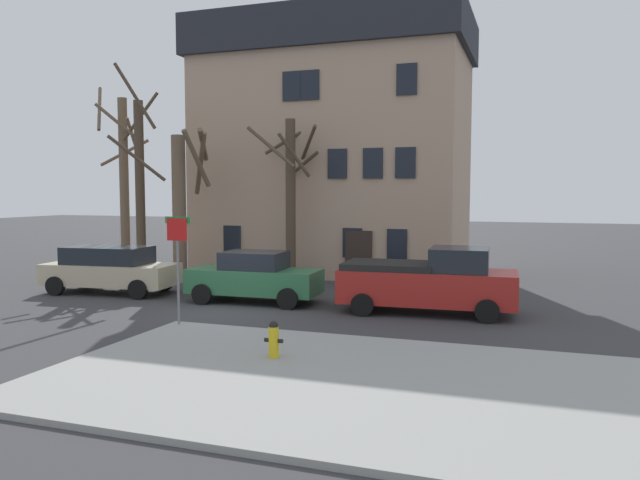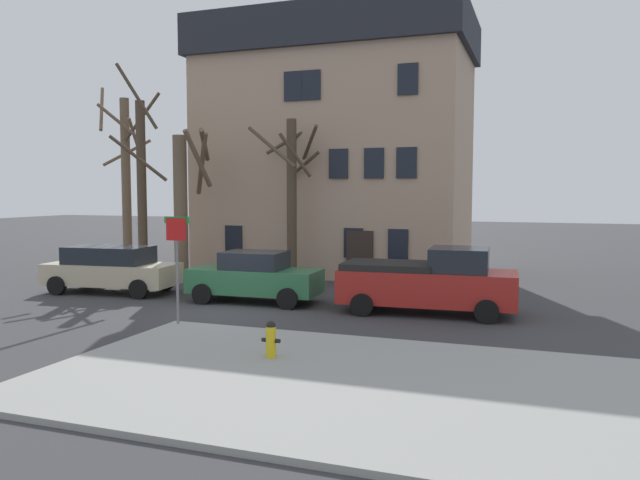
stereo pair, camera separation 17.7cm
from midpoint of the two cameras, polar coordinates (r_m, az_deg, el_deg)
ground_plane at (r=19.32m, az=-8.53°, el=-6.55°), size 120.00×120.00×0.00m
sidewalk_slab at (r=12.11m, az=2.03°, el=-12.96°), size 11.75×7.05×0.12m
building_main at (r=28.84m, az=1.68°, el=8.68°), size 12.15×7.19×11.39m
tree_bare_near at (r=28.68m, az=-17.32°, el=5.34°), size 2.85×2.92×8.31m
tree_bare_mid at (r=26.94m, az=-15.95°, el=5.11°), size 2.62×2.63×8.80m
tree_bare_far at (r=25.87m, az=-12.27°, el=3.49°), size 1.70×2.38×6.17m
tree_bare_end at (r=24.81m, az=-2.41°, el=4.37°), size 2.71×2.94×6.55m
car_beige_wagon at (r=23.69m, az=-18.49°, el=-2.51°), size 4.95×2.45×1.70m
car_green_sedan at (r=20.68m, az=-5.80°, el=-3.41°), size 4.44×2.08×1.70m
pickup_truck_red at (r=18.98m, az=10.26°, el=-3.78°), size 5.34×2.42×2.02m
fire_hydrant at (r=13.51m, az=-4.17°, el=-9.04°), size 0.42×0.22×0.80m
street_sign_pole at (r=16.96m, az=-12.78°, el=-0.98°), size 0.76×0.07×3.02m
bicycle_leaning at (r=27.27m, az=-14.95°, el=-2.63°), size 1.75×0.16×1.03m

